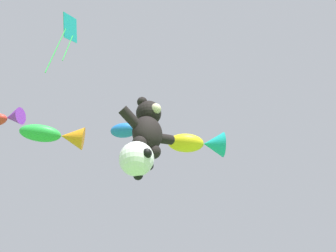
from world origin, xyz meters
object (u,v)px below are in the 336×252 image
(soccer_ball_kite, at_px, (137,159))
(fish_kite_emerald, at_px, (56,135))
(fish_kite_crimson, at_px, (4,118))
(fish_kite_goldfin, at_px, (200,144))
(diamond_kite, at_px, (69,32))
(teddy_bear_kite, at_px, (148,127))
(fish_kite_cobalt, at_px, (135,129))

(soccer_ball_kite, bearing_deg, fish_kite_emerald, 102.95)
(soccer_ball_kite, height_order, fish_kite_crimson, fish_kite_crimson)
(fish_kite_goldfin, distance_m, fish_kite_emerald, 5.26)
(fish_kite_emerald, height_order, diamond_kite, diamond_kite)
(fish_kite_goldfin, relative_size, fish_kite_crimson, 1.23)
(soccer_ball_kite, xyz_separation_m, fish_kite_crimson, (-2.56, 5.19, 3.56))
(teddy_bear_kite, height_order, soccer_ball_kite, teddy_bear_kite)
(fish_kite_cobalt, height_order, fish_kite_emerald, fish_kite_cobalt)
(fish_kite_cobalt, relative_size, diamond_kite, 0.54)
(soccer_ball_kite, relative_size, diamond_kite, 0.33)
(fish_kite_goldfin, relative_size, fish_kite_cobalt, 1.25)
(teddy_bear_kite, distance_m, fish_kite_emerald, 4.20)
(teddy_bear_kite, bearing_deg, diamond_kite, 166.01)
(soccer_ball_kite, xyz_separation_m, fish_kite_cobalt, (1.06, 1.73, 2.95))
(teddy_bear_kite, relative_size, soccer_ball_kite, 2.07)
(fish_kite_emerald, bearing_deg, fish_kite_cobalt, -47.68)
(fish_kite_crimson, distance_m, diamond_kite, 4.41)
(soccer_ball_kite, bearing_deg, fish_kite_crimson, 116.30)
(fish_kite_emerald, height_order, fish_kite_crimson, fish_kite_crimson)
(teddy_bear_kite, bearing_deg, fish_kite_emerald, 108.97)
(fish_kite_cobalt, distance_m, fish_kite_crimson, 5.04)
(teddy_bear_kite, height_order, fish_kite_emerald, fish_kite_emerald)
(fish_kite_crimson, bearing_deg, teddy_bear_kite, -59.68)
(teddy_bear_kite, relative_size, fish_kite_cobalt, 1.27)
(soccer_ball_kite, relative_size, fish_kite_goldfin, 0.49)
(fish_kite_crimson, xyz_separation_m, diamond_kite, (0.01, -4.33, 0.86))
(fish_kite_emerald, distance_m, diamond_kite, 3.78)
(soccer_ball_kite, distance_m, fish_kite_emerald, 4.90)
(diamond_kite, bearing_deg, fish_kite_cobalt, 13.55)
(teddy_bear_kite, bearing_deg, soccer_ball_kite, -163.06)
(soccer_ball_kite, height_order, fish_kite_cobalt, fish_kite_cobalt)
(fish_kite_crimson, bearing_deg, fish_kite_goldfin, -42.02)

